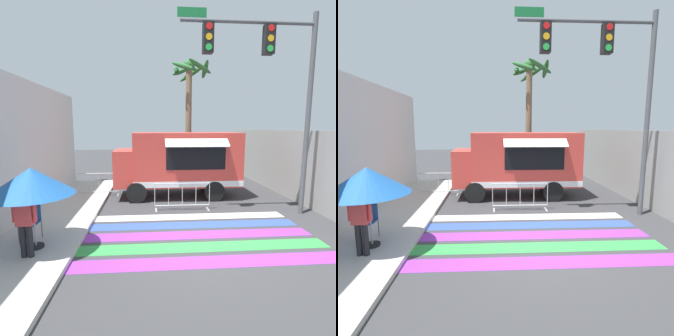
{
  "view_description": "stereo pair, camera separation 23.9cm",
  "coord_description": "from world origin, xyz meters",
  "views": [
    {
      "loc": [
        -1.38,
        -6.34,
        2.99
      ],
      "look_at": [
        -0.66,
        3.09,
        1.53
      ],
      "focal_mm": 28.0,
      "sensor_mm": 36.0,
      "label": 1
    },
    {
      "loc": [
        -1.14,
        -6.36,
        2.99
      ],
      "look_at": [
        -0.66,
        3.09,
        1.53
      ],
      "focal_mm": 28.0,
      "sensor_mm": 36.0,
      "label": 2
    }
  ],
  "objects": [
    {
      "name": "barricade_side",
      "position": [
        -3.56,
        5.18,
        0.49
      ],
      "size": [
        1.78,
        0.44,
        1.02
      ],
      "color": "#B7BABF",
      "rests_on": "ground_plane"
    },
    {
      "name": "crosswalk_painted",
      "position": [
        0.0,
        0.57,
        0.0
      ],
      "size": [
        6.4,
        3.6,
        0.01
      ],
      "color": "purple",
      "rests_on": "ground_plane"
    },
    {
      "name": "patio_umbrella",
      "position": [
        -4.1,
        -0.16,
        1.75
      ],
      "size": [
        1.97,
        1.97,
        1.95
      ],
      "color": "black",
      "rests_on": "sidewalk_left"
    },
    {
      "name": "ground_plane",
      "position": [
        0.0,
        0.0,
        0.0
      ],
      "size": [
        60.0,
        60.0,
        0.0
      ],
      "primitive_type": "plane",
      "color": "#38383A"
    },
    {
      "name": "traffic_signal_pole",
      "position": [
        2.57,
        2.15,
        4.76
      ],
      "size": [
        4.5,
        0.29,
        6.6
      ],
      "color": "#515456",
      "rests_on": "ground_plane"
    },
    {
      "name": "vendor_person",
      "position": [
        -4.09,
        -0.63,
        1.02
      ],
      "size": [
        0.53,
        0.21,
        1.59
      ],
      "rotation": [
        0.0,
        0.0,
        -0.23
      ],
      "color": "black",
      "rests_on": "sidewalk_left"
    },
    {
      "name": "folding_chair",
      "position": [
        -4.4,
        0.35,
        0.66
      ],
      "size": [
        0.42,
        0.42,
        0.9
      ],
      "rotation": [
        0.0,
        0.0,
        -0.17
      ],
      "color": "#4C4C51",
      "rests_on": "sidewalk_left"
    },
    {
      "name": "barricade_front",
      "position": [
        -0.16,
        2.84,
        0.5
      ],
      "size": [
        2.03,
        0.44,
        1.02
      ],
      "color": "#B7BABF",
      "rests_on": "ground_plane"
    },
    {
      "name": "palm_tree",
      "position": [
        0.8,
        7.59,
        4.62
      ],
      "size": [
        2.17,
        2.3,
        6.45
      ],
      "color": "#7A664C",
      "rests_on": "ground_plane"
    },
    {
      "name": "concrete_wall_right",
      "position": [
        4.68,
        3.0,
        1.44
      ],
      "size": [
        0.2,
        16.0,
        2.88
      ],
      "color": "gray",
      "rests_on": "ground_plane"
    },
    {
      "name": "food_truck",
      "position": [
        -0.16,
        4.88,
        1.57
      ],
      "size": [
        5.28,
        2.54,
        2.78
      ],
      "color": "#D13D33",
      "rests_on": "ground_plane"
    }
  ]
}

